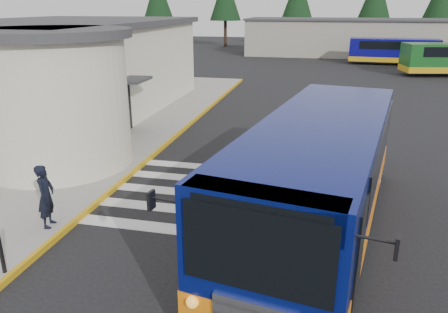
% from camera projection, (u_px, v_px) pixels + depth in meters
% --- Properties ---
extents(ground, '(140.00, 140.00, 0.00)m').
position_uv_depth(ground, '(243.00, 188.00, 14.39)').
color(ground, black).
rests_on(ground, ground).
extents(sidewalk, '(10.00, 34.00, 0.15)m').
position_uv_depth(sidewalk, '(66.00, 135.00, 19.96)').
color(sidewalk, gray).
rests_on(sidewalk, ground).
extents(curb_strip, '(0.12, 34.00, 0.16)m').
position_uv_depth(curb_strip, '(169.00, 142.00, 18.90)').
color(curb_strip, gold).
rests_on(curb_strip, ground).
extents(station_building, '(12.70, 18.70, 4.80)m').
position_uv_depth(station_building, '(60.00, 70.00, 22.20)').
color(station_building, beige).
rests_on(station_building, ground).
extents(crosswalk, '(8.00, 5.35, 0.01)m').
position_uv_depth(crosswalk, '(223.00, 196.00, 13.76)').
color(crosswalk, silver).
rests_on(crosswalk, ground).
extents(depot_building, '(26.40, 8.40, 4.20)m').
position_uv_depth(depot_building, '(360.00, 37.00, 51.07)').
color(depot_building, gray).
rests_on(depot_building, ground).
extents(transit_bus, '(5.01, 11.09, 3.05)m').
position_uv_depth(transit_bus, '(318.00, 181.00, 11.16)').
color(transit_bus, '#071058').
rests_on(transit_bus, ground).
extents(pedestrian_a, '(0.53, 0.70, 1.71)m').
position_uv_depth(pedestrian_a, '(46.00, 196.00, 11.34)').
color(pedestrian_a, black).
rests_on(pedestrian_a, sidewalk).
extents(pedestrian_b, '(0.90, 0.92, 1.49)m').
position_uv_depth(pedestrian_b, '(101.00, 154.00, 14.85)').
color(pedestrian_b, black).
rests_on(pedestrian_b, sidewalk).
extents(bollard, '(0.09, 0.09, 1.11)m').
position_uv_depth(bollard, '(1.00, 250.00, 9.41)').
color(bollard, black).
rests_on(bollard, sidewalk).
extents(far_bus_a, '(8.57, 2.76, 2.19)m').
position_uv_depth(far_bus_a, '(393.00, 50.00, 43.46)').
color(far_bus_a, '#0A0866').
rests_on(far_bus_a, ground).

